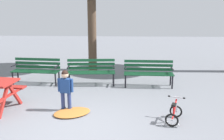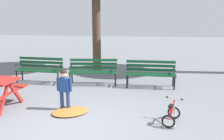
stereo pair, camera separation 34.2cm
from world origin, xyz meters
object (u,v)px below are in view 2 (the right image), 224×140
park_bench_far_left (40,68)px  child_standing (64,86)px  park_bench_right (151,71)px  kids_bicycle (171,115)px  park_bench_left (93,69)px

park_bench_far_left → child_standing: size_ratio=1.55×
park_bench_right → child_standing: child_standing is taller
park_bench_right → kids_bicycle: size_ratio=2.55×
park_bench_right → kids_bicycle: bearing=-82.9°
park_bench_left → kids_bicycle: (2.25, -2.79, -0.31)m
park_bench_left → child_standing: child_standing is taller
park_bench_left → park_bench_right: same height
park_bench_far_left → child_standing: (1.55, -2.32, 0.11)m
park_bench_far_left → kids_bicycle: park_bench_far_left is taller
park_bench_left → kids_bicycle: bearing=-51.1°
park_bench_right → child_standing: bearing=-136.0°
park_bench_right → child_standing: (-2.25, -2.17, 0.11)m
child_standing → park_bench_right: bearing=44.0°
park_bench_right → child_standing: size_ratio=1.53×
park_bench_far_left → park_bench_left: 1.89m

